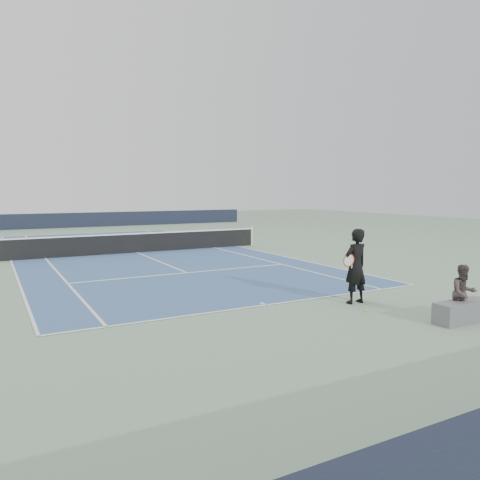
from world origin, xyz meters
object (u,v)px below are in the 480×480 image
tennis_player (355,266)px  tennis_net (137,242)px  spectator_bench (463,302)px  tennis_ball (366,310)px

tennis_player → tennis_net: bearing=99.8°
tennis_player → spectator_bench: tennis_player is taller
tennis_net → tennis_player: tennis_player is taller
tennis_player → tennis_ball: bearing=-114.3°
tennis_player → tennis_ball: (-0.36, -0.80, -0.96)m
tennis_ball → tennis_player: bearing=65.7°
tennis_ball → spectator_bench: spectator_bench is taller
tennis_player → spectator_bench: 2.75m
tennis_ball → spectator_bench: 2.20m
spectator_bench → tennis_player: bearing=109.8°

